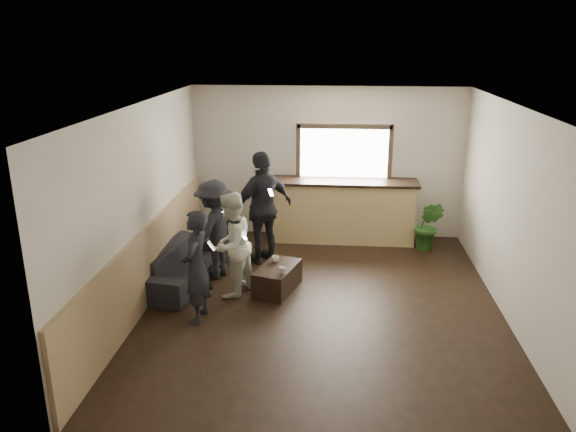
# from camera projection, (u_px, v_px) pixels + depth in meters

# --- Properties ---
(ground) EXTENTS (5.00, 6.00, 0.01)m
(ground) POSITION_uv_depth(u_px,v_px,m) (321.00, 304.00, 8.01)
(ground) COLOR black
(room_shell) EXTENTS (5.01, 6.01, 2.80)m
(room_shell) POSITION_uv_depth(u_px,v_px,m) (269.00, 204.00, 7.62)
(room_shell) COLOR silver
(room_shell) RESTS_ON ground
(bar_counter) EXTENTS (2.70, 0.68, 2.13)m
(bar_counter) POSITION_uv_depth(u_px,v_px,m) (342.00, 207.00, 10.35)
(bar_counter) COLOR tan
(bar_counter) RESTS_ON ground
(sofa) EXTENTS (1.07, 2.04, 0.57)m
(sofa) POSITION_uv_depth(u_px,v_px,m) (184.00, 264.00, 8.67)
(sofa) COLOR black
(sofa) RESTS_ON ground
(coffee_table) EXTENTS (0.70, 0.96, 0.38)m
(coffee_table) POSITION_uv_depth(u_px,v_px,m) (277.00, 278.00, 8.40)
(coffee_table) COLOR black
(coffee_table) RESTS_ON ground
(cup_a) EXTENTS (0.13, 0.13, 0.09)m
(cup_a) POSITION_uv_depth(u_px,v_px,m) (275.00, 259.00, 8.51)
(cup_a) COLOR silver
(cup_a) RESTS_ON coffee_table
(cup_b) EXTENTS (0.12, 0.12, 0.09)m
(cup_b) POSITION_uv_depth(u_px,v_px,m) (283.00, 270.00, 8.09)
(cup_b) COLOR silver
(cup_b) RESTS_ON coffee_table
(potted_plant) EXTENTS (0.61, 0.56, 0.91)m
(potted_plant) POSITION_uv_depth(u_px,v_px,m) (428.00, 226.00, 9.91)
(potted_plant) COLOR #2D6623
(potted_plant) RESTS_ON ground
(person_a) EXTENTS (0.47, 0.58, 1.54)m
(person_a) POSITION_uv_depth(u_px,v_px,m) (196.00, 267.00, 7.35)
(person_a) COLOR black
(person_a) RESTS_ON ground
(person_b) EXTENTS (0.82, 0.92, 1.55)m
(person_b) POSITION_uv_depth(u_px,v_px,m) (231.00, 245.00, 8.10)
(person_b) COLOR beige
(person_b) RESTS_ON ground
(person_c) EXTENTS (0.93, 1.16, 1.57)m
(person_c) POSITION_uv_depth(u_px,v_px,m) (214.00, 230.00, 8.70)
(person_c) COLOR black
(person_c) RESTS_ON ground
(person_d) EXTENTS (1.13, 1.08, 1.89)m
(person_d) POSITION_uv_depth(u_px,v_px,m) (263.00, 208.00, 9.26)
(person_d) COLOR black
(person_d) RESTS_ON ground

